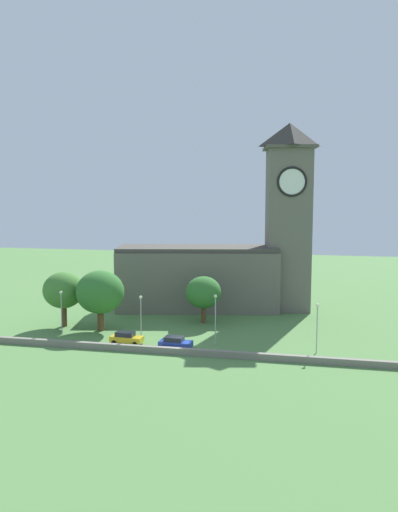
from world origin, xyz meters
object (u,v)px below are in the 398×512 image
Objects in this scene: streetlamp_central at (215,311)px; tree_riverside_east at (63,290)px; streetlamp_east_mid at (317,320)px; church at (229,256)px; streetlamp_west_end at (61,305)px; streetlamp_west_mid at (141,310)px; tree_by_tower at (100,292)px; car_blue at (175,343)px; car_yellow at (126,338)px; tree_riverside_west at (203,293)px.

tree_riverside_east is at bearing 168.23° from streetlamp_central.
streetlamp_east_mid is 0.76× the size of tree_riverside_east.
church is 5.45× the size of streetlamp_west_end.
streetlamp_west_mid is (-8.79, -22.66, -5.12)m from church.
tree_by_tower is 6.58m from tree_riverside_east.
streetlamp_west_end is 5.88m from tree_by_tower.
streetlamp_central is 0.82× the size of tree_riverside_east.
tree_by_tower is (-16.32, -19.01, -3.60)m from church.
car_blue is at bearing -10.65° from streetlamp_west_end.
streetlamp_west_mid is 0.91× the size of streetlamp_central.
car_blue is (7.10, -0.86, -0.00)m from car_yellow.
streetlamp_east_mid is 38.33m from tree_riverside_east.
tree_riverside_west reaches higher than streetlamp_west_mid.
streetlamp_west_mid is 10.59m from streetlamp_central.
car_blue is 0.63× the size of streetlamp_central.
tree_by_tower is 16.05m from tree_riverside_west.
tree_by_tower reaches higher than streetlamp_west_mid.
tree_riverside_west is 21.56m from tree_riverside_east.
streetlamp_east_mid is at bearing -8.39° from tree_by_tower.
car_blue is 0.70× the size of streetlamp_west_mid.
streetlamp_west_mid is at bearing 151.74° from car_blue.
streetlamp_west_mid is at bearing -111.19° from church.
tree_riverside_east is (-12.65, 7.00, 4.78)m from car_yellow.
streetlamp_west_mid is at bearing -119.56° from tree_riverside_west.
car_blue is 0.68× the size of streetlamp_east_mid.
streetlamp_central is at bearing -85.55° from church.
church is at bearing 94.45° from streetlamp_central.
streetlamp_central is (11.94, 1.88, 3.80)m from car_yellow.
tree_riverside_west is at bearing 109.19° from streetlamp_central.
car_blue is at bearing -92.93° from tree_riverside_west.
church reaches higher than streetlamp_west_mid.
tree_riverside_east is (-24.59, 5.12, 0.98)m from streetlamp_central.
streetlamp_west_end is at bearing 169.35° from car_blue.
tree_riverside_east reaches higher than streetlamp_west_mid.
streetlamp_east_mid is at bearing -2.73° from streetlamp_central.
streetlamp_west_mid reaches higher than car_blue.
car_blue is 6.74m from streetlamp_central.
tree_by_tower is (-7.53, 3.66, 1.53)m from streetlamp_west_mid.
streetlamp_central is at bearing 29.53° from car_blue.
streetlamp_west_end is 0.76× the size of tree_riverside_east.
car_yellow is 15.23m from tree_riverside_east.
car_yellow is at bearing -177.17° from streetlamp_east_mid.
church is 5.45× the size of streetlamp_east_mid.
car_blue is 0.52× the size of tree_riverside_east.
streetlamp_west_end is at bearing 166.94° from car_yellow.
car_blue is 0.59× the size of tree_riverside_west.
car_yellow is 1.03× the size of car_blue.
car_yellow is at bearing -119.88° from tree_riverside_west.
church is 28.21m from car_yellow.
streetlamp_west_end is 1.00× the size of streetlamp_east_mid.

